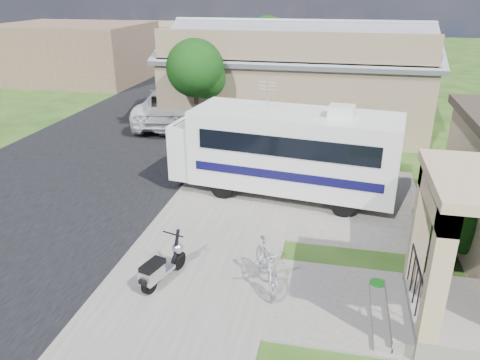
% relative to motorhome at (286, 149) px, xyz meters
% --- Properties ---
extents(ground, '(120.00, 120.00, 0.00)m').
position_rel_motorhome_xyz_m(ground, '(-0.56, -4.64, -1.61)').
color(ground, '#1C3A0F').
extents(street_slab, '(9.00, 80.00, 0.02)m').
position_rel_motorhome_xyz_m(street_slab, '(-8.06, 5.36, -1.60)').
color(street_slab, black).
rests_on(street_slab, ground).
extents(sidewalk_slab, '(4.00, 80.00, 0.06)m').
position_rel_motorhome_xyz_m(sidewalk_slab, '(-1.56, 5.36, -1.58)').
color(sidewalk_slab, '#5F5B55').
rests_on(sidewalk_slab, ground).
extents(driveway_slab, '(7.00, 6.00, 0.05)m').
position_rel_motorhome_xyz_m(driveway_slab, '(0.94, -0.14, -1.59)').
color(driveway_slab, '#5F5B55').
rests_on(driveway_slab, ground).
extents(walk_slab, '(4.00, 3.00, 0.05)m').
position_rel_motorhome_xyz_m(walk_slab, '(2.44, -5.64, -1.59)').
color(walk_slab, '#5F5B55').
rests_on(walk_slab, ground).
extents(warehouse, '(12.50, 8.40, 5.04)m').
position_rel_motorhome_xyz_m(warehouse, '(-0.56, 9.33, 0.38)').
color(warehouse, '#7C694E').
rests_on(warehouse, ground).
extents(distant_bldg_far, '(10.00, 8.00, 4.00)m').
position_rel_motorhome_xyz_m(distant_bldg_far, '(-17.56, 17.36, 0.39)').
color(distant_bldg_far, brown).
rests_on(distant_bldg_far, ground).
extents(distant_bldg_near, '(8.00, 7.00, 3.20)m').
position_rel_motorhome_xyz_m(distant_bldg_near, '(-15.56, 29.36, -0.01)').
color(distant_bldg_near, '#7C694E').
rests_on(distant_bldg_near, ground).
extents(street_tree_a, '(2.44, 2.40, 4.58)m').
position_rel_motorhome_xyz_m(street_tree_a, '(-4.26, 4.42, 1.64)').
color(street_tree_a, black).
rests_on(street_tree_a, ground).
extents(street_tree_b, '(2.44, 2.40, 4.73)m').
position_rel_motorhome_xyz_m(street_tree_b, '(-4.26, 14.42, 1.78)').
color(street_tree_b, black).
rests_on(street_tree_b, ground).
extents(street_tree_c, '(2.44, 2.40, 4.42)m').
position_rel_motorhome_xyz_m(street_tree_c, '(-4.26, 23.42, 1.49)').
color(street_tree_c, black).
rests_on(street_tree_c, ground).
extents(motorhome, '(7.55, 3.23, 3.75)m').
position_rel_motorhome_xyz_m(motorhome, '(0.00, 0.00, 0.00)').
color(motorhome, silver).
rests_on(motorhome, ground).
extents(shrub, '(2.18, 2.08, 2.68)m').
position_rel_motorhome_xyz_m(shrub, '(4.75, -2.84, -0.24)').
color(shrub, black).
rests_on(shrub, ground).
extents(scooter, '(0.77, 1.60, 1.07)m').
position_rel_motorhome_xyz_m(scooter, '(-2.17, -5.75, -1.13)').
color(scooter, black).
rests_on(scooter, ground).
extents(bicycle, '(1.23, 1.89, 1.10)m').
position_rel_motorhome_xyz_m(bicycle, '(0.25, -5.32, -1.06)').
color(bicycle, '#B7B5BE').
rests_on(bicycle, ground).
extents(pickup_truck, '(4.04, 6.91, 1.81)m').
position_rel_motorhome_xyz_m(pickup_truck, '(-6.72, 7.81, -0.71)').
color(pickup_truck, silver).
rests_on(pickup_truck, ground).
extents(van, '(3.82, 6.91, 1.89)m').
position_rel_motorhome_xyz_m(van, '(-7.13, 15.43, -0.66)').
color(van, silver).
rests_on(van, ground).
extents(garden_hose, '(0.36, 0.36, 0.16)m').
position_rel_motorhome_xyz_m(garden_hose, '(2.79, -4.88, -1.53)').
color(garden_hose, '#156D17').
rests_on(garden_hose, ground).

